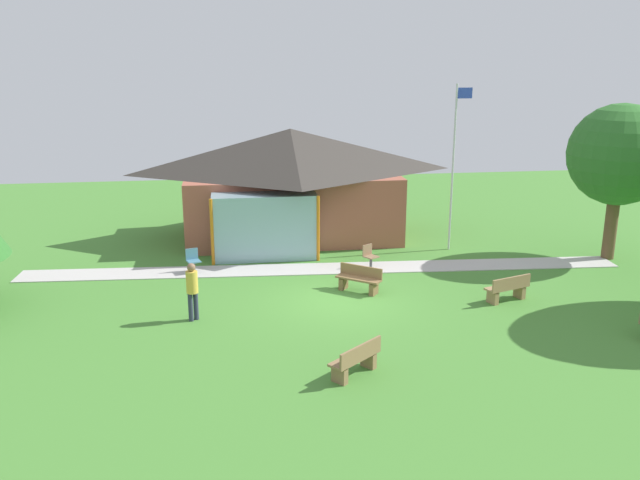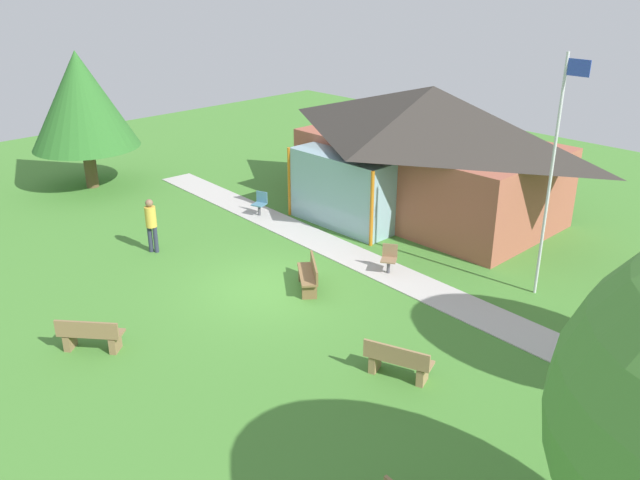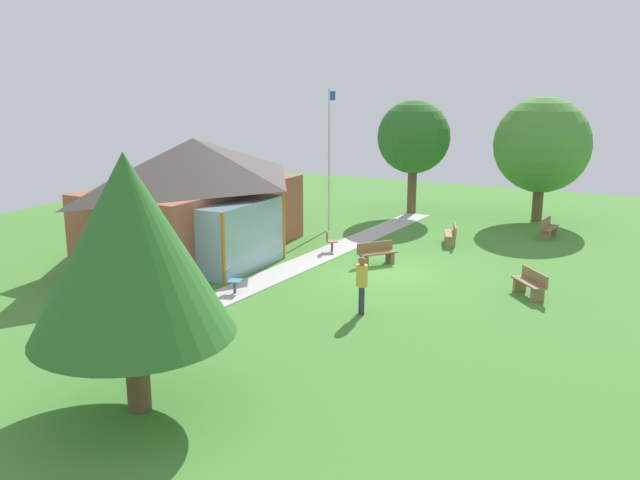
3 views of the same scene
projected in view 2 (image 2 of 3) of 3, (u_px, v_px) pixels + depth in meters
ground_plane at (269, 288)px, 18.46m from camera, size 44.00×44.00×0.00m
pavilion at (425, 149)px, 23.07m from camera, size 9.66×6.77×4.54m
footpath at (349, 255)px, 20.51m from camera, size 21.52×2.50×0.03m
flagpole at (553, 170)px, 16.81m from camera, size 0.64×0.08×6.43m
bench_mid_right at (398, 362)px, 14.33m from camera, size 1.56×0.91×0.84m
bench_front_center at (90, 335)px, 15.33m from camera, size 1.43×1.30×0.84m
bench_rear_near_path at (309, 276)px, 18.25m from camera, size 1.46×1.26×0.84m
patio_chair_lawn_spare at (389, 260)px, 19.20m from camera, size 0.61×0.61×0.86m
patio_chair_west at (260, 204)px, 23.59m from camera, size 0.56×0.56×0.86m
visitor_strolling_lawn at (151, 221)px, 20.37m from camera, size 0.34×0.34×1.74m
tree_west_hedge at (81, 100)px, 25.45m from camera, size 4.12×4.12×5.36m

